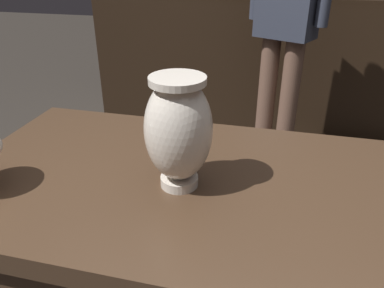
# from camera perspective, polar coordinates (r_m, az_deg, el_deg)

# --- Properties ---
(back_display_shelf) EXTENTS (2.60, 0.40, 0.99)m
(back_display_shelf) POSITION_cam_1_polar(r_m,az_deg,el_deg) (3.03, 10.76, 12.10)
(back_display_shelf) COLOR black
(back_display_shelf) RESTS_ON ground_plane
(vase_centerpiece) EXTENTS (0.15, 0.15, 0.26)m
(vase_centerpiece) POSITION_cam_1_polar(r_m,az_deg,el_deg) (0.79, -2.09, 2.15)
(vase_centerpiece) COLOR silver
(vase_centerpiece) RESTS_ON display_plinth
(visitor_center_back) EXTENTS (0.43, 0.30, 1.68)m
(visitor_center_back) POSITION_cam_1_polar(r_m,az_deg,el_deg) (2.26, 14.39, 19.56)
(visitor_center_back) COLOR brown
(visitor_center_back) RESTS_ON ground_plane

